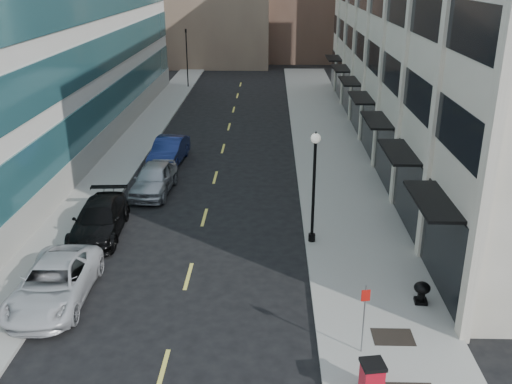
{
  "coord_description": "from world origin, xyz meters",
  "views": [
    {
      "loc": [
        3.34,
        -12.62,
        11.88
      ],
      "look_at": [
        2.72,
        11.49,
        2.41
      ],
      "focal_mm": 40.0,
      "sensor_mm": 36.0,
      "label": 1
    }
  ],
  "objects_px": {
    "car_white_van": "(54,283)",
    "trash_bin": "(372,377)",
    "car_black_pickup": "(99,219)",
    "traffic_signal": "(186,33)",
    "sign_post": "(365,310)",
    "lamppost": "(314,178)",
    "urn_planter": "(422,291)",
    "car_silver_sedan": "(154,179)",
    "car_blue_sedan": "(169,151)"
  },
  "relations": [
    {
      "from": "car_silver_sedan",
      "to": "lamppost",
      "type": "height_order",
      "value": "lamppost"
    },
    {
      "from": "car_silver_sedan",
      "to": "lamppost",
      "type": "xyz_separation_m",
      "value": [
        8.5,
        -6.27,
        2.4
      ]
    },
    {
      "from": "urn_planter",
      "to": "car_blue_sedan",
      "type": "bearing_deg",
      "value": 126.38
    },
    {
      "from": "traffic_signal",
      "to": "car_black_pickup",
      "type": "bearing_deg",
      "value": -88.8
    },
    {
      "from": "traffic_signal",
      "to": "sign_post",
      "type": "bearing_deg",
      "value": -75.19
    },
    {
      "from": "traffic_signal",
      "to": "car_blue_sedan",
      "type": "height_order",
      "value": "traffic_signal"
    },
    {
      "from": "traffic_signal",
      "to": "trash_bin",
      "type": "xyz_separation_m",
      "value": [
        11.89,
        -47.0,
        -4.98
      ]
    },
    {
      "from": "car_white_van",
      "to": "sign_post",
      "type": "relative_size",
      "value": 2.24
    },
    {
      "from": "lamppost",
      "to": "trash_bin",
      "type": "bearing_deg",
      "value": -83.88
    },
    {
      "from": "car_white_van",
      "to": "trash_bin",
      "type": "height_order",
      "value": "car_white_van"
    },
    {
      "from": "trash_bin",
      "to": "urn_planter",
      "type": "distance_m",
      "value": 5.67
    },
    {
      "from": "car_white_van",
      "to": "car_blue_sedan",
      "type": "distance_m",
      "value": 16.79
    },
    {
      "from": "traffic_signal",
      "to": "trash_bin",
      "type": "distance_m",
      "value": 48.73
    },
    {
      "from": "sign_post",
      "to": "car_black_pickup",
      "type": "bearing_deg",
      "value": 131.38
    },
    {
      "from": "lamppost",
      "to": "sign_post",
      "type": "relative_size",
      "value": 2.11
    },
    {
      "from": "car_white_van",
      "to": "trash_bin",
      "type": "bearing_deg",
      "value": -25.65
    },
    {
      "from": "car_white_van",
      "to": "lamppost",
      "type": "bearing_deg",
      "value": 25.35
    },
    {
      "from": "lamppost",
      "to": "car_white_van",
      "type": "bearing_deg",
      "value": -153.07
    },
    {
      "from": "car_black_pickup",
      "to": "lamppost",
      "type": "relative_size",
      "value": 1.04
    },
    {
      "from": "traffic_signal",
      "to": "car_silver_sedan",
      "type": "height_order",
      "value": "traffic_signal"
    },
    {
      "from": "car_silver_sedan",
      "to": "sign_post",
      "type": "distance_m",
      "value": 17.34
    },
    {
      "from": "sign_post",
      "to": "car_blue_sedan",
      "type": "bearing_deg",
      "value": 105.99
    },
    {
      "from": "car_black_pickup",
      "to": "car_silver_sedan",
      "type": "xyz_separation_m",
      "value": [
        1.54,
        5.54,
        0.05
      ]
    },
    {
      "from": "car_white_van",
      "to": "car_silver_sedan",
      "type": "height_order",
      "value": "car_silver_sedan"
    },
    {
      "from": "car_silver_sedan",
      "to": "urn_planter",
      "type": "relative_size",
      "value": 5.77
    },
    {
      "from": "traffic_signal",
      "to": "car_silver_sedan",
      "type": "bearing_deg",
      "value": -85.7
    },
    {
      "from": "sign_post",
      "to": "urn_planter",
      "type": "relative_size",
      "value": 2.92
    },
    {
      "from": "car_blue_sedan",
      "to": "lamppost",
      "type": "relative_size",
      "value": 0.95
    },
    {
      "from": "car_black_pickup",
      "to": "trash_bin",
      "type": "relative_size",
      "value": 4.97
    },
    {
      "from": "car_white_van",
      "to": "lamppost",
      "type": "height_order",
      "value": "lamppost"
    },
    {
      "from": "traffic_signal",
      "to": "car_black_pickup",
      "type": "height_order",
      "value": "traffic_signal"
    },
    {
      "from": "car_blue_sedan",
      "to": "car_white_van",
      "type": "bearing_deg",
      "value": -90.63
    },
    {
      "from": "car_black_pickup",
      "to": "urn_planter",
      "type": "relative_size",
      "value": 6.37
    },
    {
      "from": "car_black_pickup",
      "to": "car_blue_sedan",
      "type": "relative_size",
      "value": 1.09
    },
    {
      "from": "car_blue_sedan",
      "to": "sign_post",
      "type": "relative_size",
      "value": 2.0
    },
    {
      "from": "car_white_van",
      "to": "car_silver_sedan",
      "type": "distance_m",
      "value": 11.52
    },
    {
      "from": "car_white_van",
      "to": "car_silver_sedan",
      "type": "relative_size",
      "value": 1.13
    },
    {
      "from": "traffic_signal",
      "to": "car_blue_sedan",
      "type": "relative_size",
      "value": 1.4
    },
    {
      "from": "car_blue_sedan",
      "to": "lamppost",
      "type": "xyz_separation_m",
      "value": [
        8.56,
        -11.59,
        2.41
      ]
    },
    {
      "from": "car_silver_sedan",
      "to": "lamppost",
      "type": "relative_size",
      "value": 0.94
    },
    {
      "from": "car_white_van",
      "to": "car_black_pickup",
      "type": "distance_m",
      "value": 5.86
    },
    {
      "from": "traffic_signal",
      "to": "sign_post",
      "type": "xyz_separation_m",
      "value": [
        11.9,
        -45.01,
        -3.97
      ]
    },
    {
      "from": "car_black_pickup",
      "to": "trash_bin",
      "type": "height_order",
      "value": "car_black_pickup"
    },
    {
      "from": "car_silver_sedan",
      "to": "car_black_pickup",
      "type": "bearing_deg",
      "value": -102.34
    },
    {
      "from": "lamppost",
      "to": "car_silver_sedan",
      "type": "bearing_deg",
      "value": 143.57
    },
    {
      "from": "car_silver_sedan",
      "to": "urn_planter",
      "type": "distance_m",
      "value": 16.75
    },
    {
      "from": "car_white_van",
      "to": "lamppost",
      "type": "xyz_separation_m",
      "value": [
        10.1,
        5.13,
        2.46
      ]
    },
    {
      "from": "traffic_signal",
      "to": "sign_post",
      "type": "relative_size",
      "value": 2.8
    },
    {
      "from": "car_blue_sedan",
      "to": "car_black_pickup",
      "type": "bearing_deg",
      "value": -93.15
    },
    {
      "from": "car_black_pickup",
      "to": "lamppost",
      "type": "bearing_deg",
      "value": -7.7
    }
  ]
}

